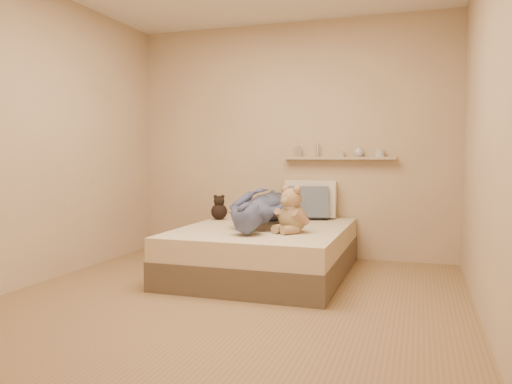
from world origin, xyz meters
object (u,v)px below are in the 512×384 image
(teddy_bear, at_px, (291,213))
(dark_plush, at_px, (219,209))
(game_console, at_px, (243,219))
(pillow_cream, at_px, (310,200))
(pillow_grey, at_px, (305,203))
(person, at_px, (265,206))
(bed, at_px, (265,250))
(wall_shelf, at_px, (339,158))

(teddy_bear, xyz_separation_m, dark_plush, (-0.95, 0.64, -0.06))
(game_console, relative_size, pillow_cream, 0.30)
(pillow_grey, xyz_separation_m, person, (-0.26, -0.59, 0.01))
(game_console, relative_size, pillow_grey, 0.32)
(game_console, xyz_separation_m, person, (0.01, 0.64, 0.05))
(bed, xyz_separation_m, pillow_cream, (0.26, 0.83, 0.43))
(pillow_cream, bearing_deg, person, -111.68)
(pillow_grey, relative_size, wall_shelf, 0.42)
(dark_plush, xyz_separation_m, pillow_cream, (0.89, 0.46, 0.09))
(teddy_bear, xyz_separation_m, wall_shelf, (0.23, 1.18, 0.48))
(pillow_cream, distance_m, pillow_grey, 0.15)
(game_console, height_order, pillow_grey, pillow_grey)
(dark_plush, relative_size, pillow_cream, 0.48)
(game_console, bearing_deg, pillow_cream, 77.80)
(person, bearing_deg, wall_shelf, -127.49)
(dark_plush, bearing_deg, person, -24.73)
(game_console, relative_size, dark_plush, 0.61)
(dark_plush, height_order, pillow_grey, pillow_grey)
(bed, bearing_deg, person, 107.23)
(game_console, relative_size, person, 0.11)
(pillow_grey, bearing_deg, person, -113.67)
(teddy_bear, bearing_deg, pillow_cream, 93.31)
(game_console, bearing_deg, dark_plush, 122.95)
(game_console, xyz_separation_m, pillow_grey, (0.26, 1.23, 0.03))
(pillow_grey, relative_size, person, 0.33)
(game_console, bearing_deg, wall_shelf, 67.95)
(person, xyz_separation_m, wall_shelf, (0.58, 0.81, 0.47))
(pillow_grey, bearing_deg, dark_plush, -159.66)
(pillow_cream, height_order, wall_shelf, wall_shelf)
(pillow_grey, bearing_deg, wall_shelf, 34.23)
(game_console, height_order, pillow_cream, pillow_cream)
(pillow_cream, bearing_deg, game_console, -102.20)
(teddy_bear, relative_size, pillow_grey, 0.83)
(bed, height_order, dark_plush, dark_plush)
(dark_plush, xyz_separation_m, person, (0.60, -0.27, 0.07))
(pillow_cream, bearing_deg, bed, -107.38)
(game_console, distance_m, wall_shelf, 1.64)
(game_console, distance_m, dark_plush, 1.09)
(game_console, height_order, teddy_bear, teddy_bear)
(pillow_cream, bearing_deg, wall_shelf, 15.22)
(bed, relative_size, pillow_cream, 3.45)
(bed, xyz_separation_m, teddy_bear, (0.32, -0.27, 0.40))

